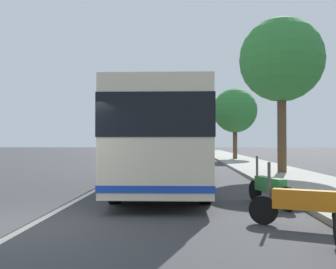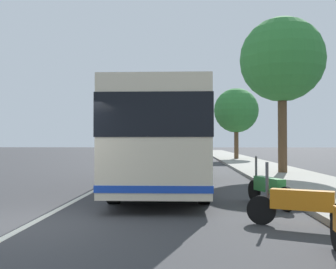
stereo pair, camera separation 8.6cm
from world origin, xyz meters
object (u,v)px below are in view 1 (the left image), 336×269
(coach_bus, at_px, (165,137))
(motorcycle_by_tree, at_px, (270,188))
(roadside_tree_far_block, at_px, (235,111))
(motorcycle_mid_row, at_px, (304,204))
(car_oncoming, at_px, (153,148))
(car_side_street, at_px, (183,153))
(car_behind_bus, at_px, (175,150))
(car_far_distant, at_px, (139,150))
(roadside_tree_mid_block, at_px, (281,60))

(coach_bus, distance_m, motorcycle_by_tree, 4.83)
(roadside_tree_far_block, bearing_deg, motorcycle_mid_row, 175.39)
(motorcycle_mid_row, relative_size, car_oncoming, 0.44)
(car_side_street, bearing_deg, coach_bus, 176.97)
(car_behind_bus, distance_m, car_side_street, 13.24)
(motorcycle_by_tree, xyz_separation_m, car_oncoming, (49.20, 6.95, 0.30))
(motorcycle_mid_row, relative_size, car_behind_bus, 0.48)
(car_oncoming, xyz_separation_m, roadside_tree_far_block, (-24.00, -9.27, 3.65))
(roadside_tree_far_block, bearing_deg, car_oncoming, 21.12)
(motorcycle_by_tree, height_order, car_oncoming, car_oncoming)
(car_far_distant, relative_size, roadside_tree_mid_block, 0.57)
(car_behind_bus, relative_size, car_side_street, 1.01)
(motorcycle_by_tree, xyz_separation_m, roadside_tree_mid_block, (9.52, -2.62, 5.19))
(car_behind_bus, distance_m, car_far_distant, 4.94)
(car_side_street, xyz_separation_m, roadside_tree_far_block, (1.81, -4.64, 3.70))
(coach_bus, distance_m, car_far_distant, 30.15)
(car_behind_bus, xyz_separation_m, car_side_street, (-13.20, -1.03, -0.01))
(car_oncoming, distance_m, roadside_tree_far_block, 25.99)
(car_behind_bus, bearing_deg, roadside_tree_mid_block, -167.33)
(car_behind_bus, distance_m, car_oncoming, 13.12)
(car_side_street, bearing_deg, motorcycle_by_tree, -175.87)
(car_far_distant, distance_m, car_oncoming, 15.71)
(motorcycle_by_tree, distance_m, car_side_street, 23.50)
(car_side_street, relative_size, car_far_distant, 0.92)
(car_behind_bus, height_order, car_side_street, car_behind_bus)
(motorcycle_mid_row, height_order, motorcycle_by_tree, motorcycle_by_tree)
(car_far_distant, bearing_deg, roadside_tree_mid_block, 26.14)
(car_side_street, height_order, roadside_tree_far_block, roadside_tree_far_block)
(car_far_distant, height_order, roadside_tree_mid_block, roadside_tree_mid_block)
(car_far_distant, bearing_deg, coach_bus, 12.19)
(coach_bus, relative_size, car_behind_bus, 2.60)
(car_far_distant, height_order, car_oncoming, car_oncoming)
(motorcycle_by_tree, relative_size, car_side_street, 0.52)
(car_side_street, bearing_deg, car_far_distant, 24.24)
(coach_bus, bearing_deg, car_side_street, -1.92)
(motorcycle_mid_row, distance_m, car_far_distant, 36.78)
(motorcycle_by_tree, xyz_separation_m, car_side_street, (23.38, 2.32, 0.25))
(motorcycle_mid_row, bearing_deg, coach_bus, -41.58)
(coach_bus, height_order, roadside_tree_mid_block, roadside_tree_mid_block)
(roadside_tree_mid_block, bearing_deg, roadside_tree_far_block, 1.11)
(car_oncoming, bearing_deg, car_far_distant, -2.31)
(car_oncoming, relative_size, roadside_tree_far_block, 0.70)
(car_behind_bus, bearing_deg, roadside_tree_far_block, -153.30)
(car_oncoming, bearing_deg, car_side_street, 8.77)
(car_side_street, xyz_separation_m, car_oncoming, (25.81, 4.63, 0.05))
(motorcycle_by_tree, distance_m, car_far_distant, 34.26)
(motorcycle_mid_row, relative_size, motorcycle_by_tree, 0.94)
(car_side_street, height_order, roadside_tree_mid_block, roadside_tree_mid_block)
(motorcycle_by_tree, relative_size, car_far_distant, 0.47)
(coach_bus, bearing_deg, car_behind_bus, 0.47)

